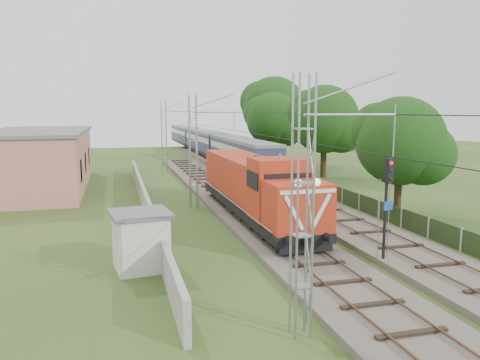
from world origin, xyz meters
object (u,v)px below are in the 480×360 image
object	(u,v)px
coach_rake	(205,141)
signal_post	(387,192)
locomotive	(254,186)
relay_hut	(141,240)

from	to	relation	value
coach_rake	signal_post	size ratio (longest dim) A/B	12.80
coach_rake	signal_post	bearing A→B (deg)	-91.95
signal_post	coach_rake	bearing A→B (deg)	88.05
locomotive	signal_post	size ratio (longest dim) A/B	3.49
locomotive	coach_rake	xyz separation A→B (m)	(5.00, 42.86, 0.13)
locomotive	coach_rake	bearing A→B (deg)	83.35
locomotive	coach_rake	distance (m)	43.15
locomotive	signal_post	distance (m)	10.30
locomotive	signal_post	world-z (taller)	signal_post
coach_rake	relay_hut	distance (m)	51.73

